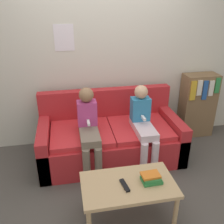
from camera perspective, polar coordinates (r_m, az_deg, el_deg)
ground_plane at (r=3.14m, az=1.57°, el=-15.64°), size 10.00×10.00×0.00m
wall_back at (r=3.57m, az=-2.15°, el=12.86°), size 8.00×0.06×2.60m
couch at (r=3.44m, az=-0.45°, el=-5.88°), size 1.87×0.91×0.87m
coffee_table at (r=2.50m, az=3.74°, el=-16.83°), size 0.89×0.52×0.43m
person_left at (r=3.06m, az=-5.36°, el=-3.40°), size 0.24×0.61×1.05m
person_right at (r=3.19m, az=7.15°, el=-2.51°), size 0.24×0.61×1.04m
tv_remote at (r=2.43m, az=2.92°, el=-16.38°), size 0.07×0.17×0.02m
book_stack at (r=2.49m, az=8.95°, el=-14.63°), size 0.20×0.15×0.08m
bookshelf at (r=4.12m, az=18.91°, el=1.52°), size 0.51×0.29×1.00m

